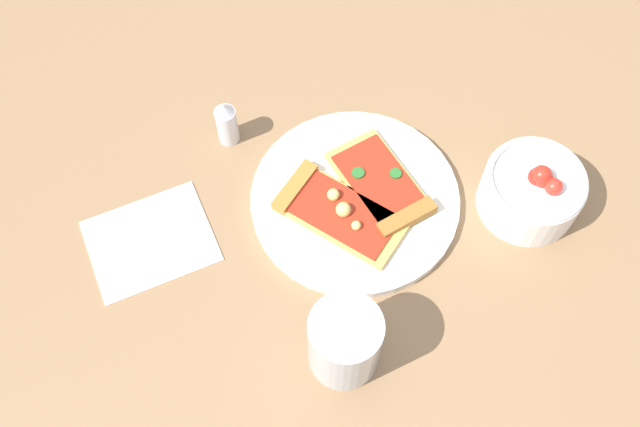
# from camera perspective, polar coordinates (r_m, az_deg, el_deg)

# --- Properties ---
(ground_plane) EXTENTS (2.40, 2.40, 0.00)m
(ground_plane) POSITION_cam_1_polar(r_m,az_deg,el_deg) (0.92, 3.28, 0.20)
(ground_plane) COLOR #93704C
(ground_plane) RESTS_ON ground
(plate) EXTENTS (0.27, 0.27, 0.01)m
(plate) POSITION_cam_1_polar(r_m,az_deg,el_deg) (0.92, 2.77, 1.11)
(plate) COLOR white
(plate) RESTS_ON ground_plane
(pizza_slice_near) EXTENTS (0.14, 0.18, 0.03)m
(pizza_slice_near) POSITION_cam_1_polar(r_m,az_deg,el_deg) (0.90, 1.19, 0.31)
(pizza_slice_near) COLOR #E5B256
(pizza_slice_near) RESTS_ON plate
(pizza_slice_far) EXTENTS (0.08, 0.15, 0.02)m
(pizza_slice_far) POSITION_cam_1_polar(r_m,az_deg,el_deg) (0.92, 5.12, 1.98)
(pizza_slice_far) COLOR #E5B256
(pizza_slice_far) RESTS_ON plate
(salad_bowl) EXTENTS (0.13, 0.13, 0.08)m
(salad_bowl) POSITION_cam_1_polar(r_m,az_deg,el_deg) (0.93, 16.52, 1.80)
(salad_bowl) COLOR white
(salad_bowl) RESTS_ON ground_plane
(soda_glass) EXTENTS (0.08, 0.08, 0.11)m
(soda_glass) POSITION_cam_1_polar(r_m,az_deg,el_deg) (0.80, 1.97, -10.24)
(soda_glass) COLOR silver
(soda_glass) RESTS_ON ground_plane
(paper_napkin) EXTENTS (0.16, 0.14, 0.00)m
(paper_napkin) POSITION_cam_1_polar(r_m,az_deg,el_deg) (0.92, -13.36, -2.12)
(paper_napkin) COLOR white
(paper_napkin) RESTS_ON ground_plane
(pepper_shaker) EXTENTS (0.03, 0.03, 0.07)m
(pepper_shaker) POSITION_cam_1_polar(r_m,az_deg,el_deg) (0.96, -7.44, 7.16)
(pepper_shaker) COLOR silver
(pepper_shaker) RESTS_ON ground_plane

